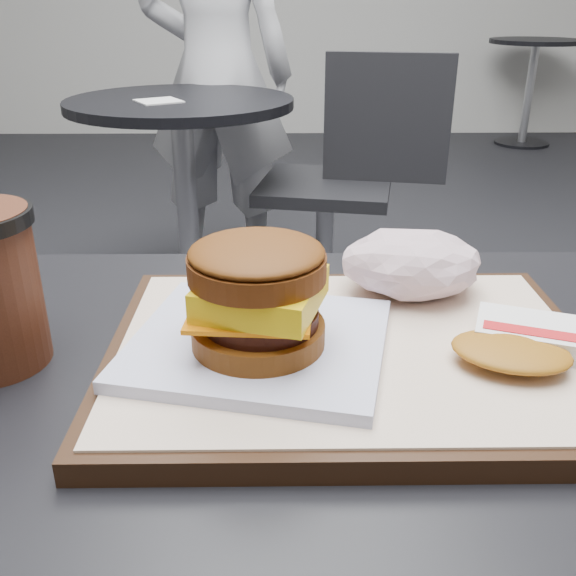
# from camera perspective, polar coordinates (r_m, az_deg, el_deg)

# --- Properties ---
(serving_tray) EXTENTS (0.38, 0.28, 0.02)m
(serving_tray) POSITION_cam_1_polar(r_m,az_deg,el_deg) (0.51, 5.51, -5.79)
(serving_tray) COLOR black
(serving_tray) RESTS_ON customer_table
(breakfast_sandwich) EXTENTS (0.22, 0.21, 0.09)m
(breakfast_sandwich) POSITION_cam_1_polar(r_m,az_deg,el_deg) (0.47, -2.64, -1.66)
(breakfast_sandwich) COLOR white
(breakfast_sandwich) RESTS_ON serving_tray
(hash_brown) EXTENTS (0.13, 0.11, 0.02)m
(hash_brown) POSITION_cam_1_polar(r_m,az_deg,el_deg) (0.52, 20.33, -4.53)
(hash_brown) COLOR white
(hash_brown) RESTS_ON serving_tray
(crumpled_wrapper) EXTENTS (0.13, 0.10, 0.06)m
(crumpled_wrapper) POSITION_cam_1_polar(r_m,az_deg,el_deg) (0.59, 10.94, 2.15)
(crumpled_wrapper) COLOR silver
(crumpled_wrapper) RESTS_ON serving_tray
(neighbor_table) EXTENTS (0.70, 0.70, 0.75)m
(neighbor_table) POSITION_cam_1_polar(r_m,az_deg,el_deg) (2.11, -9.21, 10.95)
(neighbor_table) COLOR black
(neighbor_table) RESTS_ON ground
(napkin) EXTENTS (0.16, 0.16, 0.00)m
(napkin) POSITION_cam_1_polar(r_m,az_deg,el_deg) (2.02, -11.42, 15.98)
(napkin) COLOR white
(napkin) RESTS_ON neighbor_table
(neighbor_chair) EXTENTS (0.64, 0.49, 0.88)m
(neighbor_chair) POSITION_cam_1_polar(r_m,az_deg,el_deg) (2.14, 5.24, 10.25)
(neighbor_chair) COLOR #97979C
(neighbor_chair) RESTS_ON ground
(patron) EXTENTS (0.62, 0.46, 1.55)m
(patron) POSITION_cam_1_polar(r_m,az_deg,el_deg) (2.49, -6.35, 18.42)
(patron) COLOR silver
(patron) RESTS_ON ground
(bg_table_far) EXTENTS (0.66, 0.66, 0.75)m
(bg_table_far) POSITION_cam_1_polar(r_m,az_deg,el_deg) (5.24, 20.93, 17.91)
(bg_table_far) COLOR black
(bg_table_far) RESTS_ON ground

